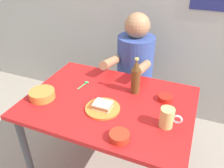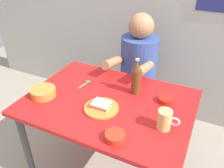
{
  "view_description": "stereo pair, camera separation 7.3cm",
  "coord_description": "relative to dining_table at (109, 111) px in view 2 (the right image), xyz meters",
  "views": [
    {
      "loc": [
        0.49,
        -1.13,
        1.63
      ],
      "look_at": [
        0.0,
        0.05,
        0.84
      ],
      "focal_mm": 36.48,
      "sensor_mm": 36.0,
      "label": 1
    },
    {
      "loc": [
        0.55,
        -1.1,
        1.63
      ],
      "look_at": [
        0.0,
        0.05,
        0.84
      ],
      "focal_mm": 36.48,
      "sensor_mm": 36.0,
      "label": 2
    }
  ],
  "objects": [
    {
      "name": "stool",
      "position": [
        -0.02,
        0.63,
        -0.3
      ],
      "size": [
        0.34,
        0.34,
        0.45
      ],
      "color": "#4C4C51",
      "rests_on": "ground"
    },
    {
      "name": "beer_mug",
      "position": [
        0.4,
        -0.11,
        0.15
      ],
      "size": [
        0.13,
        0.08,
        0.12
      ],
      "color": "#D1BC66",
      "rests_on": "dining_table"
    },
    {
      "name": "person_seated",
      "position": [
        -0.02,
        0.62,
        0.12
      ],
      "size": [
        0.33,
        0.56,
        0.72
      ],
      "color": "#33478C",
      "rests_on": "stool"
    },
    {
      "name": "dining_table",
      "position": [
        0.0,
        0.0,
        0.0
      ],
      "size": [
        1.1,
        0.8,
        0.74
      ],
      "color": "red",
      "rests_on": "ground"
    },
    {
      "name": "sambal_bowl_red",
      "position": [
        0.34,
        0.15,
        0.11
      ],
      "size": [
        0.1,
        0.1,
        0.03
      ],
      "color": "#B21E14",
      "rests_on": "dining_table"
    },
    {
      "name": "plate_orange",
      "position": [
        0.0,
        -0.1,
        0.1
      ],
      "size": [
        0.22,
        0.22,
        0.01
      ],
      "primitive_type": "cylinder",
      "color": "orange",
      "rests_on": "dining_table"
    },
    {
      "name": "sandwich",
      "position": [
        0.0,
        -0.1,
        0.13
      ],
      "size": [
        0.11,
        0.09,
        0.04
      ],
      "color": "beige",
      "rests_on": "plate_orange"
    },
    {
      "name": "soup_bowl_orange",
      "position": [
        -0.43,
        -0.14,
        0.12
      ],
      "size": [
        0.17,
        0.17,
        0.05
      ],
      "color": "orange",
      "rests_on": "dining_table"
    },
    {
      "name": "sauce_bowl_chili",
      "position": [
        0.19,
        -0.3,
        0.12
      ],
      "size": [
        0.11,
        0.11,
        0.04
      ],
      "color": "red",
      "rests_on": "dining_table"
    },
    {
      "name": "spoon",
      "position": [
        -0.25,
        0.12,
        0.1
      ],
      "size": [
        0.04,
        0.12,
        0.01
      ],
      "color": "#26A559",
      "rests_on": "dining_table"
    },
    {
      "name": "beer_bottle",
      "position": [
        0.13,
        0.16,
        0.21
      ],
      "size": [
        0.06,
        0.06,
        0.26
      ],
      "color": "#593819",
      "rests_on": "dining_table"
    }
  ]
}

